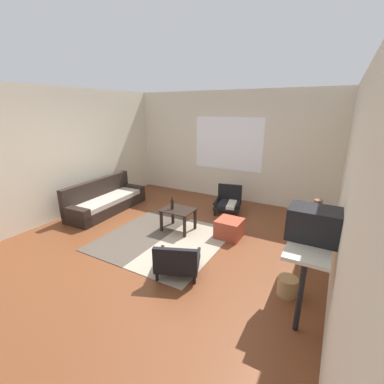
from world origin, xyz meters
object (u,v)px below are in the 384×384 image
console_shelf (312,239)px  wicker_basket (287,286)px  crt_television (313,224)px  armchair_by_window (228,201)px  ottoman_orange (229,228)px  couch (106,201)px  clay_vase (316,216)px  armchair_striped_foreground (177,261)px  coffee_table (178,214)px  glass_bottle (172,204)px

console_shelf → wicker_basket: 0.68m
console_shelf → crt_television: crt_television is taller
armchair_by_window → ottoman_orange: 1.29m
couch → clay_vase: bearing=-7.2°
clay_vase → wicker_basket: (-0.19, -0.41, -0.86)m
couch → wicker_basket: (4.22, -0.97, -0.11)m
couch → armchair_by_window: (2.49, 1.34, 0.02)m
armchair_striped_foreground → ottoman_orange: 1.48m
coffee_table → clay_vase: clay_vase is taller
couch → wicker_basket: 4.33m
armchair_by_window → couch: bearing=-151.7°
coffee_table → glass_bottle: bearing=-165.1°
couch → coffee_table: size_ratio=3.37×
armchair_striped_foreground → clay_vase: (1.62, 0.75, 0.75)m
coffee_table → ottoman_orange: (0.97, 0.22, -0.17)m
armchair_striped_foreground → crt_television: crt_television is taller
glass_bottle → armchair_by_window: bearing=67.9°
armchair_by_window → glass_bottle: 1.58m
clay_vase → glass_bottle: 2.58m
crt_television → wicker_basket: bearing=173.0°
console_shelf → crt_television: 0.33m
coffee_table → glass_bottle: size_ratio=2.44×
armchair_by_window → clay_vase: 2.79m
glass_bottle → clay_vase: bearing=-10.5°
armchair_by_window → glass_bottle: bearing=-112.1°
armchair_striped_foreground → clay_vase: 1.93m
armchair_striped_foreground → console_shelf: 1.77m
couch → glass_bottle: size_ratio=8.23×
wicker_basket → coffee_table: bearing=157.6°
coffee_table → wicker_basket: size_ratio=2.40×
armchair_by_window → clay_vase: (1.91, -1.90, 0.73)m
ottoman_orange → console_shelf: size_ratio=0.30×
coffee_table → armchair_by_window: armchair_by_window is taller
crt_television → ottoman_orange: bearing=140.9°
console_shelf → glass_bottle: size_ratio=6.14×
ottoman_orange → crt_television: 2.01m
coffee_table → clay_vase: bearing=-11.7°
armchair_by_window → armchair_striped_foreground: (0.29, -2.66, -0.02)m
armchair_striped_foreground → glass_bottle: 1.53m
clay_vase → armchair_by_window: bearing=135.1°
couch → crt_television: size_ratio=3.73×
ottoman_orange → crt_television: bearing=-39.1°
armchair_striped_foreground → wicker_basket: size_ratio=3.04×
wicker_basket → ottoman_orange: bearing=137.5°
armchair_striped_foreground → console_shelf: bearing=17.2°
coffee_table → glass_bottle: glass_bottle is taller
ottoman_orange → glass_bottle: glass_bottle is taller
coffee_table → armchair_by_window: 1.49m
couch → glass_bottle: (1.91, -0.10, 0.31)m
console_shelf → clay_vase: size_ratio=4.54×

